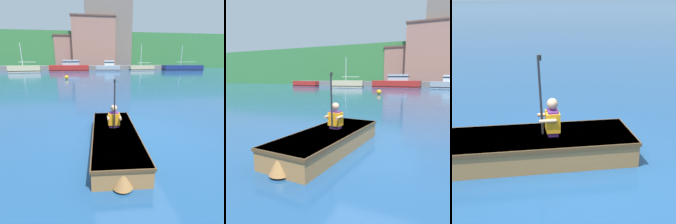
# 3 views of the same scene
# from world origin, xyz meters

# --- Properties ---
(ground_plane) EXTENTS (300.00, 300.00, 0.00)m
(ground_plane) POSITION_xyz_m (0.00, 0.00, 0.00)
(ground_plane) COLOR navy
(rowboat_foreground) EXTENTS (1.31, 3.31, 0.41)m
(rowboat_foreground) POSITION_xyz_m (-0.69, -0.61, 0.23)
(rowboat_foreground) COLOR #A3703D
(rowboat_foreground) RESTS_ON ground
(person_paddler) EXTENTS (0.37, 0.35, 1.26)m
(person_paddler) POSITION_xyz_m (-0.67, -0.27, 0.68)
(person_paddler) COLOR #592672
(person_paddler) RESTS_ON rowboat_foreground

